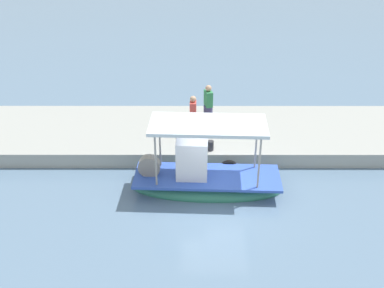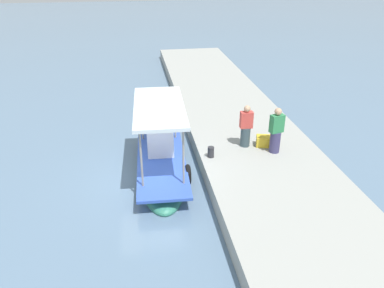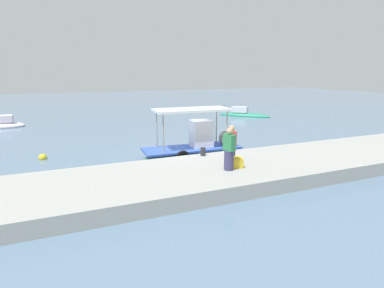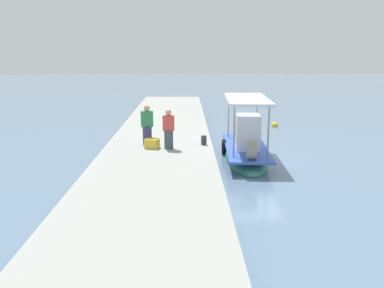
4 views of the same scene
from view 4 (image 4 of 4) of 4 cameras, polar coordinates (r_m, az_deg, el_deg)
The scene contains 8 objects.
ground_plane at distance 18.09m, azimuth 9.00°, elevation -1.88°, with size 120.00×120.00×0.00m, color slate.
dock_quay at distance 17.79m, azimuth -4.66°, elevation -1.00°, with size 36.00×4.67×0.61m, color #9EA09A.
main_fishing_boat at distance 17.52m, azimuth 7.68°, elevation -0.72°, with size 5.55×1.99×3.04m.
fisherman_near_bollard at distance 16.75m, azimuth -3.35°, elevation 1.86°, with size 0.39×0.48×1.68m.
fisherman_by_crate at distance 17.46m, azimuth -6.42°, elevation 2.42°, with size 0.48×0.56×1.78m.
mooring_bollard at distance 17.55m, azimuth 1.69°, elevation 0.54°, with size 0.24×0.24×0.40m, color #2D2D33.
cargo_crate at distance 17.04m, azimuth -5.72°, elevation 0.09°, with size 0.55×0.44×0.40m, color gold.
marker_buoy at distance 25.45m, azimuth 11.72°, elevation 2.64°, with size 0.42×0.42×0.42m.
Camera 4 is at (17.19, -3.09, 4.72)m, focal length 37.39 mm.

